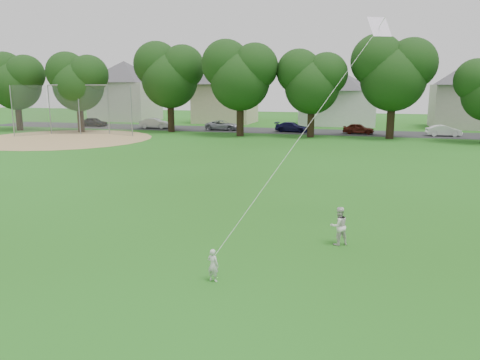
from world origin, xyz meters
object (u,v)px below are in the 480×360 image
(kite, at_px, (307,128))
(baseball_backstop, at_px, (77,110))
(toddler, at_px, (213,265))
(older_boy, at_px, (339,226))

(kite, xyz_separation_m, baseball_backstop, (-28.99, 29.69, -1.45))
(toddler, distance_m, kite, 5.40)
(toddler, xyz_separation_m, kite, (2.11, 3.36, 3.66))
(toddler, height_order, kite, kite)
(older_boy, distance_m, baseball_backstop, 41.81)
(toddler, relative_size, kite, 0.09)
(toddler, xyz_separation_m, older_boy, (3.23, 4.11, 0.20))
(older_boy, height_order, kite, kite)
(kite, bearing_deg, baseball_backstop, 134.31)
(toddler, distance_m, older_boy, 5.23)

